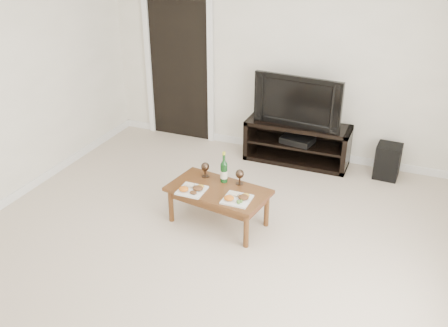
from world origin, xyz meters
TOP-DOWN VIEW (x-y plane):
  - floor at (0.00, 0.00)m, footprint 5.50×5.50m
  - back_wall at (0.00, 2.77)m, footprint 5.00×0.04m
  - doorway at (-1.55, 2.73)m, footprint 0.90×0.02m
  - media_console at (0.28, 2.50)m, footprint 1.36×0.45m
  - television at (0.28, 2.50)m, footprint 1.16×0.27m
  - av_receiver at (0.29, 2.48)m, footprint 0.45×0.37m
  - subwoofer at (1.44, 2.50)m, footprint 0.31×0.31m
  - coffee_table at (-0.11, 0.72)m, footprint 1.11×0.72m
  - plate_left at (-0.34, 0.57)m, footprint 0.27×0.27m
  - plate_right at (0.16, 0.58)m, footprint 0.27×0.27m
  - wine_bottle at (-0.11, 0.89)m, footprint 0.07×0.07m
  - goblet_left at (-0.34, 0.92)m, footprint 0.09×0.09m
  - goblet_right at (0.06, 0.90)m, footprint 0.09×0.09m

SIDE VIEW (x-z plane):
  - floor at x=0.00m, z-range 0.00..0.00m
  - coffee_table at x=-0.11m, z-range 0.00..0.42m
  - subwoofer at x=1.44m, z-range 0.00..0.44m
  - media_console at x=0.28m, z-range 0.00..0.55m
  - av_receiver at x=0.29m, z-range 0.29..0.36m
  - plate_left at x=-0.34m, z-range 0.42..0.49m
  - plate_right at x=0.16m, z-range 0.42..0.49m
  - goblet_left at x=-0.34m, z-range 0.42..0.59m
  - goblet_right at x=0.06m, z-range 0.42..0.59m
  - wine_bottle at x=-0.11m, z-range 0.42..0.77m
  - television at x=0.28m, z-range 0.55..1.21m
  - doorway at x=-1.55m, z-range 0.00..2.05m
  - back_wall at x=0.00m, z-range 0.00..2.60m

